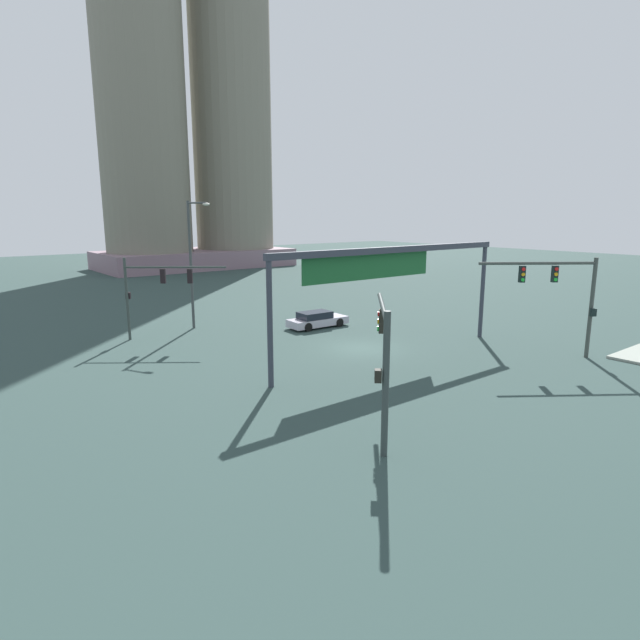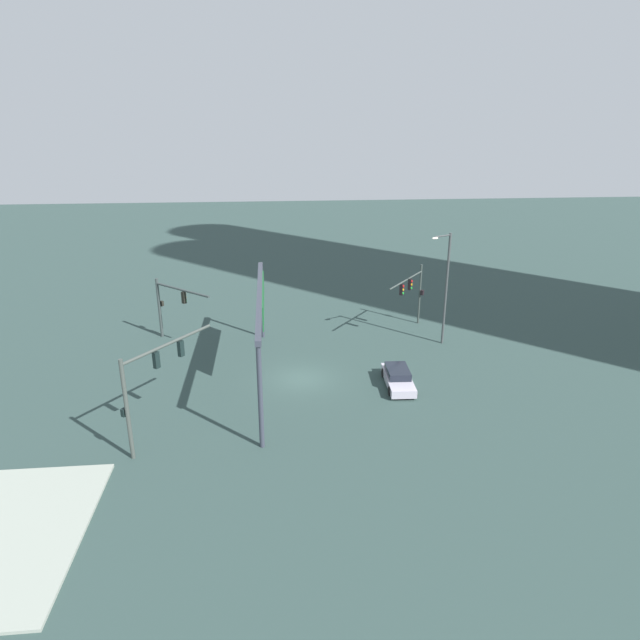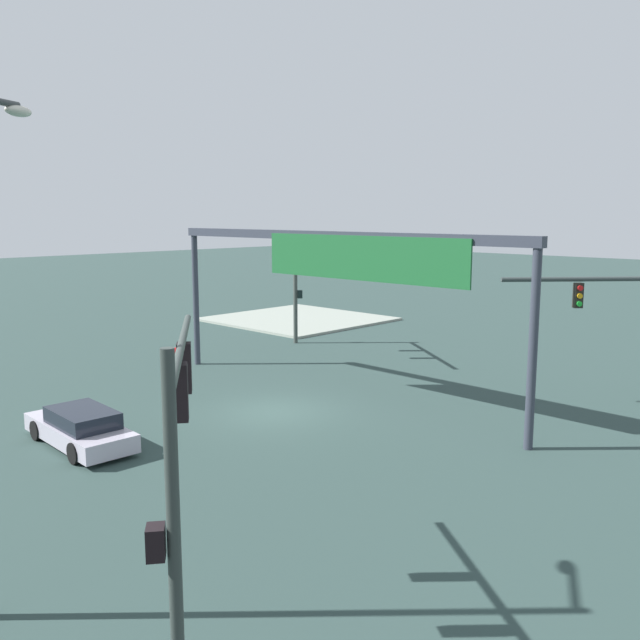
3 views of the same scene
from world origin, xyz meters
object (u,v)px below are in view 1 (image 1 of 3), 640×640
(traffic_signal_opposite_side, at_px, (384,347))
(sedan_car_approaching, at_px, (317,320))
(traffic_signal_near_corner, at_px, (564,288))
(streetlamp_curved_arm, at_px, (192,258))
(traffic_signal_cross_street, at_px, (155,284))

(traffic_signal_opposite_side, bearing_deg, sedan_car_approaching, 11.54)
(traffic_signal_near_corner, xyz_separation_m, streetlamp_curved_arm, (-13.25, 20.77, 1.07))
(traffic_signal_cross_street, xyz_separation_m, sedan_car_approaching, (10.77, -3.60, -3.24))
(streetlamp_curved_arm, bearing_deg, traffic_signal_cross_street, -90.03)
(streetlamp_curved_arm, bearing_deg, traffic_signal_near_corner, 6.40)
(traffic_signal_near_corner, bearing_deg, traffic_signal_cross_street, -12.96)
(traffic_signal_cross_street, height_order, sedan_car_approaching, traffic_signal_cross_street)
(traffic_signal_opposite_side, xyz_separation_m, sedan_car_approaching, (10.13, 16.97, -2.95))
(traffic_signal_opposite_side, distance_m, traffic_signal_cross_street, 20.58)
(traffic_signal_opposite_side, height_order, sedan_car_approaching, traffic_signal_opposite_side)
(traffic_signal_opposite_side, relative_size, sedan_car_approaching, 1.10)
(traffic_signal_opposite_side, height_order, traffic_signal_cross_street, traffic_signal_cross_street)
(sedan_car_approaching, bearing_deg, streetlamp_curved_arm, 146.51)
(streetlamp_curved_arm, relative_size, sedan_car_approaching, 1.97)
(traffic_signal_near_corner, height_order, streetlamp_curved_arm, streetlamp_curved_arm)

